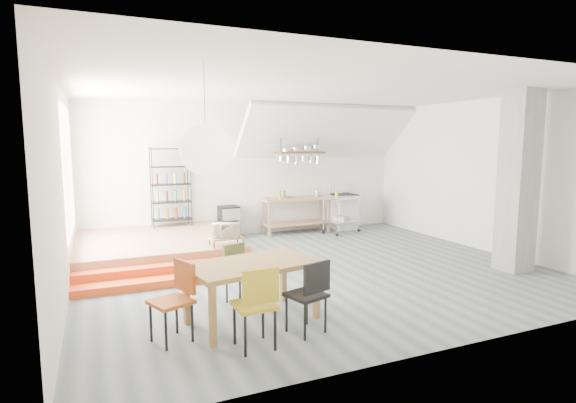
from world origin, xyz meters
name	(u,v)px	position (x,y,z in m)	size (l,w,h in m)	color
floor	(312,269)	(0.00, 0.00, 0.00)	(8.00, 8.00, 0.00)	#566163
wall_back	(250,171)	(0.00, 3.50, 1.60)	(8.00, 0.04, 3.20)	silver
wall_left	(63,190)	(-4.00, 0.00, 1.60)	(0.04, 7.00, 3.20)	silver
wall_right	(481,175)	(4.00, 0.00, 1.60)	(0.04, 7.00, 3.20)	silver
ceiling	(313,89)	(0.00, 0.00, 3.20)	(8.00, 7.00, 0.02)	white
slope_ceiling	(326,132)	(1.80, 2.90, 2.55)	(4.40, 1.80, 0.15)	white
window_pane	(69,171)	(-3.98, 1.50, 1.80)	(0.02, 2.50, 2.20)	white
platform	(157,247)	(-2.50, 2.00, 0.20)	(3.00, 3.00, 0.40)	#9C6F4E
step_lower	(172,281)	(-2.50, 0.05, 0.07)	(3.00, 0.35, 0.13)	#E94C1B
step_upper	(169,271)	(-2.50, 0.40, 0.13)	(3.00, 0.35, 0.27)	#E94C1B
concrete_column	(518,182)	(3.30, -1.50, 1.60)	(0.50, 0.50, 3.20)	gray
kitchen_counter	(296,209)	(1.10, 3.15, 0.63)	(1.80, 0.60, 0.91)	#9C6F4E
stove	(344,211)	(2.50, 3.16, 0.48)	(0.60, 0.60, 1.18)	white
pot_rack	(301,155)	(1.13, 2.92, 1.98)	(1.20, 0.50, 1.43)	#44291B
wire_shelving	(171,185)	(-2.00, 3.20, 1.33)	(0.88, 0.38, 1.80)	black
microwave_shelf	(226,238)	(-1.40, 0.75, 0.55)	(0.60, 0.40, 0.16)	#9C6F4E
paper_lantern	(206,149)	(-2.37, -2.00, 2.20)	(0.60, 0.60, 0.60)	white
dining_table	(252,269)	(-1.79, -1.89, 0.69)	(1.78, 1.22, 0.78)	brown
chair_mustard	(257,300)	(-2.00, -2.68, 0.57)	(0.45, 0.45, 0.95)	#A18B1B
chair_black	(310,290)	(-1.29, -2.54, 0.54)	(0.52, 0.52, 0.91)	black
chair_olive	(239,268)	(-1.74, -1.13, 0.50)	(0.49, 0.49, 0.84)	#505729
chair_red	(176,294)	(-2.77, -2.07, 0.55)	(0.55, 0.55, 0.92)	#AF4B19
rolling_cart	(342,209)	(2.17, 2.70, 0.60)	(1.05, 0.81, 0.93)	silver
mini_fridge	(229,222)	(-0.66, 3.20, 0.39)	(0.46, 0.46, 0.78)	black
microwave	(226,230)	(-1.40, 0.75, 0.70)	(0.49, 0.33, 0.27)	beige
bowl	(289,197)	(0.89, 3.10, 0.93)	(0.20, 0.20, 0.05)	silver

